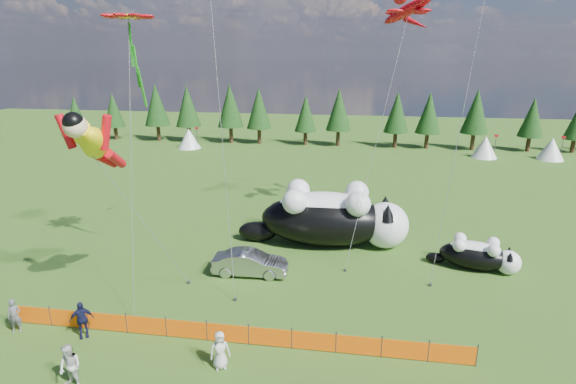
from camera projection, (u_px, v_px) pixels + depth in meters
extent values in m
plane|color=#163D0B|center=(244.00, 308.00, 23.75)|extent=(160.00, 160.00, 0.00)
cylinder|color=#262626|center=(14.00, 312.00, 22.35)|extent=(0.06, 0.06, 1.10)
cylinder|color=#262626|center=(50.00, 316.00, 22.06)|extent=(0.06, 0.06, 1.10)
cylinder|color=#262626|center=(88.00, 319.00, 21.77)|extent=(0.06, 0.06, 1.10)
cylinder|color=#262626|center=(127.00, 323.00, 21.48)|extent=(0.06, 0.06, 1.10)
cylinder|color=#262626|center=(166.00, 327.00, 21.19)|extent=(0.06, 0.06, 1.10)
cylinder|color=#262626|center=(207.00, 330.00, 20.90)|extent=(0.06, 0.06, 1.10)
cylinder|color=#262626|center=(249.00, 334.00, 20.61)|extent=(0.06, 0.06, 1.10)
cylinder|color=#262626|center=(292.00, 338.00, 20.32)|extent=(0.06, 0.06, 1.10)
cylinder|color=#262626|center=(336.00, 342.00, 20.03)|extent=(0.06, 0.06, 1.10)
cylinder|color=#262626|center=(382.00, 347.00, 19.73)|extent=(0.06, 0.06, 1.10)
cylinder|color=#262626|center=(428.00, 351.00, 19.44)|extent=(0.06, 0.06, 1.10)
cylinder|color=#262626|center=(477.00, 355.00, 19.15)|extent=(0.06, 0.06, 1.10)
cube|color=#FF5B05|center=(32.00, 315.00, 22.22)|extent=(2.00, 0.04, 0.90)
cube|color=#FF5B05|center=(69.00, 318.00, 21.93)|extent=(2.00, 0.04, 0.90)
cube|color=#FF5B05|center=(107.00, 322.00, 21.64)|extent=(2.00, 0.04, 0.90)
cube|color=#FF5B05|center=(146.00, 326.00, 21.35)|extent=(2.00, 0.04, 0.90)
cube|color=#FF5B05|center=(186.00, 329.00, 21.06)|extent=(2.00, 0.04, 0.90)
cube|color=#FF5B05|center=(228.00, 333.00, 20.77)|extent=(2.00, 0.04, 0.90)
cube|color=#FF5B05|center=(270.00, 337.00, 20.48)|extent=(2.00, 0.04, 0.90)
cube|color=#FF5B05|center=(314.00, 341.00, 20.18)|extent=(2.00, 0.04, 0.90)
cube|color=#FF5B05|center=(359.00, 345.00, 19.89)|extent=(2.00, 0.04, 0.90)
cube|color=#FF5B05|center=(405.00, 350.00, 19.60)|extent=(2.00, 0.04, 0.90)
cube|color=#FF5B05|center=(452.00, 354.00, 19.31)|extent=(2.00, 0.04, 0.90)
ellipsoid|color=black|center=(325.00, 220.00, 31.32)|extent=(9.08, 4.48, 3.58)
ellipsoid|color=white|center=(325.00, 208.00, 31.06)|extent=(6.86, 3.21, 2.19)
sphere|color=white|center=(385.00, 225.00, 30.91)|extent=(3.18, 3.18, 3.18)
sphere|color=#E05778|center=(405.00, 226.00, 30.75)|extent=(0.45, 0.45, 0.45)
ellipsoid|color=black|center=(258.00, 231.00, 32.18)|extent=(2.83, 1.49, 1.39)
cone|color=black|center=(388.00, 212.00, 29.63)|extent=(1.11, 1.11, 1.11)
cone|color=black|center=(385.00, 203.00, 31.44)|extent=(1.11, 1.11, 1.11)
sphere|color=white|center=(357.00, 192.00, 31.80)|extent=(1.67, 1.67, 1.67)
sphere|color=white|center=(358.00, 204.00, 29.35)|extent=(1.67, 1.67, 1.67)
sphere|color=white|center=(298.00, 190.00, 32.28)|extent=(1.67, 1.67, 1.67)
sphere|color=white|center=(295.00, 202.00, 29.82)|extent=(1.67, 1.67, 1.67)
ellipsoid|color=black|center=(474.00, 256.00, 27.96)|extent=(4.51, 2.85, 1.67)
ellipsoid|color=white|center=(475.00, 250.00, 27.83)|extent=(3.39, 2.07, 1.02)
sphere|color=white|center=(508.00, 262.00, 27.29)|extent=(1.48, 1.48, 1.48)
sphere|color=#E05778|center=(520.00, 264.00, 27.06)|extent=(0.21, 0.21, 0.21)
ellipsoid|color=black|center=(436.00, 258.00, 28.90)|extent=(1.41, 0.93, 0.65)
cone|color=black|center=(510.00, 256.00, 26.72)|extent=(0.52, 0.52, 0.52)
cone|color=black|center=(509.00, 251.00, 27.51)|extent=(0.52, 0.52, 0.52)
sphere|color=white|center=(493.00, 243.00, 27.89)|extent=(0.78, 0.78, 0.78)
sphere|color=white|center=(494.00, 251.00, 26.83)|extent=(0.78, 0.78, 0.78)
sphere|color=white|center=(460.00, 238.00, 28.59)|extent=(0.78, 0.78, 0.78)
sphere|color=white|center=(459.00, 246.00, 27.52)|extent=(0.78, 0.78, 0.78)
imported|color=#A6A5AA|center=(250.00, 263.00, 27.19)|extent=(4.59, 1.74, 1.49)
imported|color=#56555A|center=(14.00, 316.00, 21.50)|extent=(0.73, 0.62, 1.72)
imported|color=beige|center=(70.00, 367.00, 17.80)|extent=(1.06, 0.80, 1.94)
imported|color=#141637|center=(82.00, 320.00, 21.07)|extent=(1.22, 1.04, 1.85)
imported|color=beige|center=(220.00, 350.00, 19.00)|extent=(1.00, 0.86, 1.74)
cylinder|color=#595959|center=(146.00, 220.00, 23.73)|extent=(0.03, 0.03, 9.66)
cube|color=#262626|center=(189.00, 282.00, 26.27)|extent=(0.15, 0.15, 0.16)
cylinder|color=#595959|center=(378.00, 134.00, 28.86)|extent=(0.03, 0.03, 17.68)
cube|color=#262626|center=(345.00, 270.00, 27.76)|extent=(0.15, 0.15, 0.16)
cylinder|color=#595959|center=(131.00, 166.00, 22.82)|extent=(0.03, 0.03, 15.36)
cube|color=#262626|center=(134.00, 318.00, 22.67)|extent=(0.15, 0.15, 0.16)
cube|color=#1D8C19|center=(133.00, 67.00, 23.73)|extent=(0.20, 0.20, 4.37)
cylinder|color=#595959|center=(222.00, 137.00, 24.23)|extent=(0.03, 0.03, 17.61)
cube|color=#262626|center=(235.00, 299.00, 24.44)|extent=(0.15, 0.15, 0.16)
cylinder|color=#595959|center=(467.00, 93.00, 25.72)|extent=(0.03, 0.03, 22.41)
cube|color=#262626|center=(430.00, 285.00, 25.99)|extent=(0.15, 0.15, 0.16)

